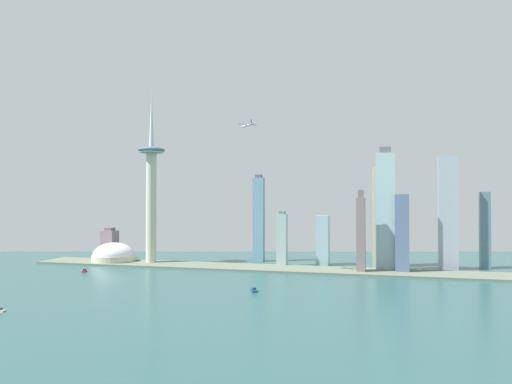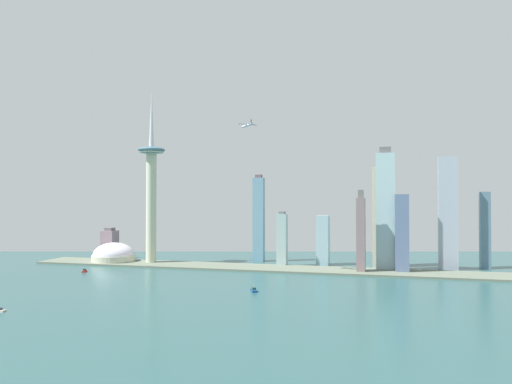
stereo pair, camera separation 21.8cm
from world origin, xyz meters
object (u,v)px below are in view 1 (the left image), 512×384
at_px(observation_tower, 151,183).
at_px(skyscraper_5, 110,244).
at_px(skyscraper_0, 282,240).
at_px(boat_1, 84,271).
at_px(skyscraper_4, 402,234).
at_px(skyscraper_3, 361,234).
at_px(skyscraper_1, 323,240).
at_px(skyscraper_2, 259,219).
at_px(airplane, 247,125).
at_px(boat_0, 254,290).
at_px(skyscraper_7, 386,211).
at_px(skyscraper_6, 380,217).
at_px(skyscraper_9, 485,230).
at_px(skyscraper_8, 448,213).
at_px(stadium_dome, 114,256).

xyz_separation_m(observation_tower, skyscraper_5, (-104.84, 45.02, -106.34)).
bearing_deg(skyscraper_0, boat_1, -152.30).
bearing_deg(skyscraper_4, skyscraper_3, -168.97).
bearing_deg(skyscraper_5, observation_tower, -23.24).
relative_size(skyscraper_1, skyscraper_2, 0.54).
bearing_deg(airplane, skyscraper_1, -79.37).
xyz_separation_m(skyscraper_0, boat_0, (14.93, -219.96, -40.17)).
xyz_separation_m(skyscraper_4, boat_1, (-443.94, -108.45, -54.56)).
bearing_deg(skyscraper_7, boat_0, -123.77).
bearing_deg(skyscraper_2, skyscraper_1, -9.41).
bearing_deg(skyscraper_6, boat_0, -117.68).
distance_m(observation_tower, skyscraper_3, 347.16).
height_order(skyscraper_7, boat_1, skyscraper_7).
bearing_deg(skyscraper_6, skyscraper_1, -177.56).
distance_m(skyscraper_6, skyscraper_7, 43.66).
distance_m(skyscraper_0, skyscraper_6, 157.65).
distance_m(skyscraper_5, boat_1, 167.33).
bearing_deg(skyscraper_1, skyscraper_0, -151.95).
relative_size(skyscraper_4, boat_1, 8.22).
relative_size(boat_1, airplane, 0.51).
xyz_separation_m(skyscraper_0, skyscraper_9, (303.96, 53.09, 16.56)).
bearing_deg(skyscraper_6, skyscraper_8, -4.26).
bearing_deg(skyscraper_8, skyscraper_3, -150.98).
height_order(skyscraper_0, skyscraper_8, skyscraper_8).
bearing_deg(boat_0, airplane, 175.67).
relative_size(skyscraper_6, skyscraper_9, 1.34).
xyz_separation_m(skyscraper_3, skyscraper_7, (34.08, 35.12, 32.70)).
bearing_deg(boat_1, skyscraper_0, 95.04).
xyz_separation_m(skyscraper_1, skyscraper_7, (98.05, -37.60, 48.73)).
bearing_deg(skyscraper_4, skyscraper_5, 174.60).
relative_size(skyscraper_7, boat_1, 13.37).
relative_size(skyscraper_0, skyscraper_5, 1.56).
xyz_separation_m(boat_0, airplane, (-46.43, 129.42, 209.07)).
xyz_separation_m(skyscraper_1, boat_1, (-323.13, -170.09, -38.17)).
bearing_deg(skyscraper_8, skyscraper_5, -178.92).
distance_m(skyscraper_1, skyscraper_7, 115.77).
height_order(skyscraper_9, airplane, airplane).
bearing_deg(stadium_dome, skyscraper_3, -1.23).
xyz_separation_m(skyscraper_0, skyscraper_4, (181.14, -29.49, 14.35)).
distance_m(stadium_dome, skyscraper_7, 446.20).
bearing_deg(boat_1, skyscraper_4, 81.08).
bearing_deg(skyscraper_4, skyscraper_0, 170.75).
relative_size(skyscraper_1, skyscraper_6, 0.51).
bearing_deg(skyscraper_2, airplane, -81.77).
xyz_separation_m(skyscraper_2, skyscraper_4, (233.09, -80.25, -15.97)).
distance_m(skyscraper_2, boat_1, 291.61).
relative_size(stadium_dome, skyscraper_9, 0.61).
xyz_separation_m(skyscraper_3, airplane, (-155.82, -49.97, 154.92)).
relative_size(skyscraper_9, airplane, 4.37).
height_order(stadium_dome, airplane, airplane).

